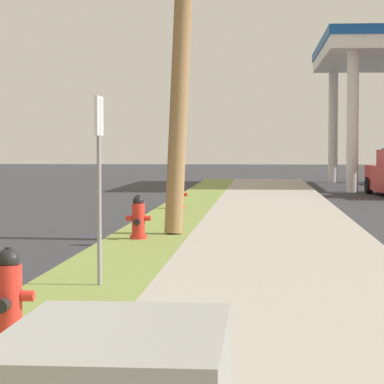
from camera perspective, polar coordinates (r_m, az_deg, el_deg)
fire_hydrant_nearest at (r=7.23m, az=-11.98°, el=-6.87°), size 0.42×0.37×0.74m
fire_hydrant_second at (r=14.66m, az=-3.55°, el=-1.82°), size 0.42×0.38×0.74m
fire_hydrant_third at (r=21.88m, az=-0.86°, el=-0.22°), size 0.42×0.37×0.74m
street_sign_post at (r=9.74m, az=-6.15°, el=2.74°), size 0.05×0.36×2.12m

